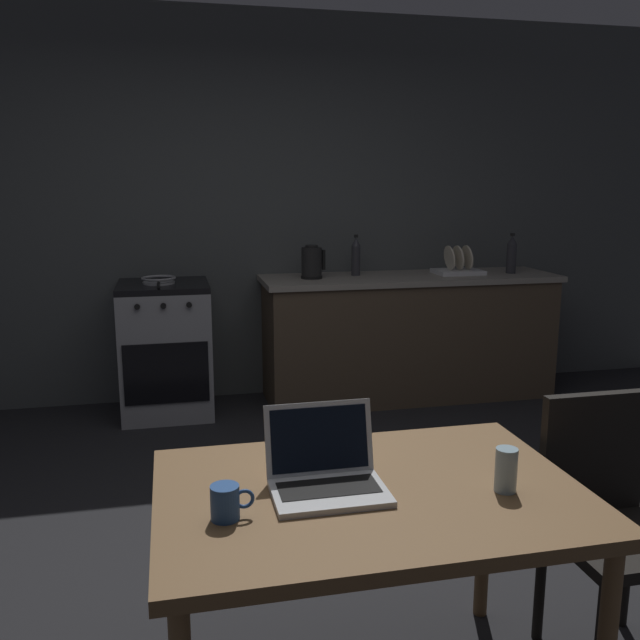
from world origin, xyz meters
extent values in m
plane|color=black|center=(0.00, 0.00, 0.00)|extent=(12.00, 12.00, 0.00)
cube|color=#464A4A|center=(0.30, 2.48, 1.38)|extent=(6.40, 0.10, 2.76)
cube|color=#4C3D2D|center=(1.21, 2.13, 0.44)|extent=(2.10, 0.60, 0.87)
cube|color=gray|center=(1.21, 2.13, 0.89)|extent=(2.16, 0.64, 0.04)
cube|color=gray|center=(-0.55, 2.13, 0.44)|extent=(0.60, 0.60, 0.87)
cube|color=black|center=(-0.55, 2.13, 0.89)|extent=(0.60, 0.60, 0.04)
cube|color=black|center=(-0.55, 1.82, 0.36)|extent=(0.54, 0.01, 0.40)
cylinder|color=black|center=(-0.71, 1.81, 0.81)|extent=(0.04, 0.02, 0.04)
cylinder|color=black|center=(-0.55, 1.81, 0.81)|extent=(0.04, 0.02, 0.04)
cylinder|color=black|center=(-0.39, 1.81, 0.81)|extent=(0.04, 0.02, 0.04)
cube|color=brown|center=(0.03, -0.80, 0.70)|extent=(1.21, 0.83, 0.04)
cylinder|color=brown|center=(-0.51, -0.44, 0.34)|extent=(0.05, 0.05, 0.68)
cylinder|color=brown|center=(0.58, -0.44, 0.34)|extent=(0.05, 0.05, 0.68)
cube|color=black|center=(0.88, -0.78, 0.45)|extent=(0.40, 0.40, 0.04)
cube|color=black|center=(0.88, -0.60, 0.68)|extent=(0.38, 0.04, 0.42)
cylinder|color=black|center=(0.71, -0.61, 0.21)|extent=(0.04, 0.04, 0.43)
cylinder|color=black|center=(1.05, -0.61, 0.21)|extent=(0.04, 0.04, 0.43)
cube|color=silver|center=(-0.09, -0.82, 0.73)|extent=(0.32, 0.22, 0.02)
cube|color=black|center=(-0.09, -0.81, 0.74)|extent=(0.28, 0.12, 0.00)
cube|color=silver|center=(-0.09, -0.69, 0.84)|extent=(0.32, 0.06, 0.21)
cube|color=black|center=(-0.09, -0.69, 0.84)|extent=(0.29, 0.05, 0.18)
cylinder|color=black|center=(0.48, 2.13, 0.92)|extent=(0.15, 0.15, 0.02)
cylinder|color=black|center=(0.48, 2.13, 1.03)|extent=(0.14, 0.14, 0.20)
cylinder|color=black|center=(0.48, 2.13, 1.14)|extent=(0.09, 0.09, 0.02)
cube|color=black|center=(0.56, 2.13, 1.04)|extent=(0.02, 0.02, 0.14)
cylinder|color=#2D2D33|center=(1.98, 2.08, 1.02)|extent=(0.07, 0.07, 0.22)
cone|color=#2D2D33|center=(1.98, 2.08, 1.16)|extent=(0.07, 0.07, 0.06)
cylinder|color=black|center=(1.98, 2.08, 1.20)|extent=(0.03, 0.03, 0.02)
cylinder|color=gray|center=(-0.57, 2.11, 0.92)|extent=(0.21, 0.21, 0.01)
torus|color=gray|center=(-0.57, 2.11, 0.95)|extent=(0.23, 0.23, 0.02)
cylinder|color=black|center=(-0.57, 1.91, 0.93)|extent=(0.02, 0.18, 0.02)
cylinder|color=#264C8C|center=(-0.39, -0.89, 0.77)|extent=(0.08, 0.08, 0.09)
torus|color=#264C8C|center=(-0.34, -0.89, 0.77)|extent=(0.05, 0.01, 0.05)
cylinder|color=#99B7C6|center=(0.40, -0.90, 0.79)|extent=(0.06, 0.06, 0.13)
cube|color=silver|center=(1.58, 2.13, 0.93)|extent=(0.34, 0.26, 0.03)
cylinder|color=beige|center=(1.51, 2.13, 1.03)|extent=(0.04, 0.18, 0.18)
cylinder|color=beige|center=(1.58, 2.13, 1.03)|extent=(0.04, 0.18, 0.18)
cylinder|color=beige|center=(1.65, 2.13, 1.03)|extent=(0.04, 0.18, 0.18)
cylinder|color=#2D2D33|center=(0.82, 2.21, 1.02)|extent=(0.06, 0.06, 0.21)
cone|color=#2D2D33|center=(0.82, 2.21, 1.16)|extent=(0.06, 0.06, 0.06)
cylinder|color=black|center=(0.82, 2.21, 1.20)|extent=(0.03, 0.03, 0.02)
camera|label=1|loc=(-0.50, -2.53, 1.58)|focal=38.24mm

